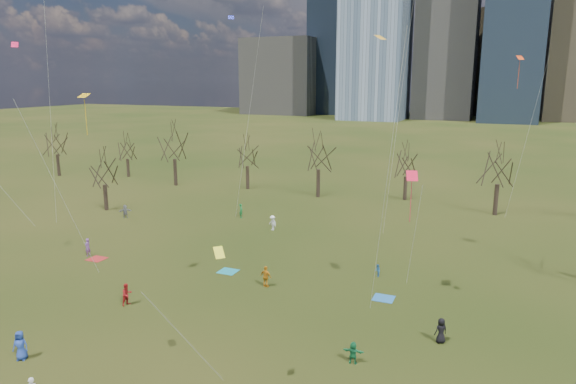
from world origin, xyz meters
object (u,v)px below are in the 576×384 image
at_px(blanket_crimson, 97,259).
at_px(person_0, 20,345).
at_px(blanket_teal, 228,271).
at_px(person_2, 127,294).
at_px(person_4, 266,277).
at_px(blanket_navy, 384,298).

height_order(blanket_crimson, person_0, person_0).
relative_size(blanket_teal, person_2, 0.93).
xyz_separation_m(blanket_teal, person_2, (-3.63, -9.03, 0.84)).
bearing_deg(person_2, blanket_crimson, 69.53).
relative_size(blanket_teal, blanket_crimson, 1.00).
bearing_deg(blanket_teal, person_4, -21.85).
distance_m(blanket_navy, person_4, 9.61).
relative_size(blanket_teal, blanket_navy, 1.00).
bearing_deg(blanket_teal, person_0, -103.97).
distance_m(blanket_teal, person_2, 9.77).
bearing_deg(person_2, blanket_teal, -5.92).
xyz_separation_m(person_0, person_4, (9.02, 15.91, -0.03)).
bearing_deg(blanket_navy, person_4, -170.89).
bearing_deg(person_0, blanket_crimson, 95.31).
distance_m(blanket_teal, person_4, 5.04).
bearing_deg(blanket_navy, person_0, -136.66).
distance_m(person_0, person_2, 8.76).
relative_size(person_0, person_4, 1.03).
bearing_deg(person_4, blanket_navy, -160.78).
bearing_deg(person_2, person_4, -32.91).
height_order(blanket_teal, person_2, person_2).
bearing_deg(person_4, blanket_crimson, 10.61).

